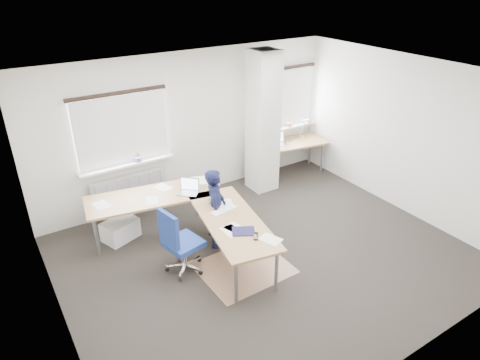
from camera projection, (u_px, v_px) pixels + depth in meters
ground at (266, 255)px, 6.78m from camera, size 6.00×6.00×0.00m
room_shell at (261, 141)px, 6.42m from camera, size 6.04×5.04×2.82m
floor_mat at (244, 268)px, 6.49m from camera, size 1.33×1.13×0.01m
white_crate at (120, 230)px, 7.13m from camera, size 0.66×0.56×0.33m
desk_main at (191, 208)px, 6.73m from camera, size 2.40×2.98×0.96m
desk_side at (293, 144)px, 9.17m from camera, size 1.50×0.92×1.22m
task_chair at (182, 254)px, 6.30m from camera, size 0.61×0.59×1.09m
person at (216, 208)px, 6.78m from camera, size 0.53×0.58×1.34m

